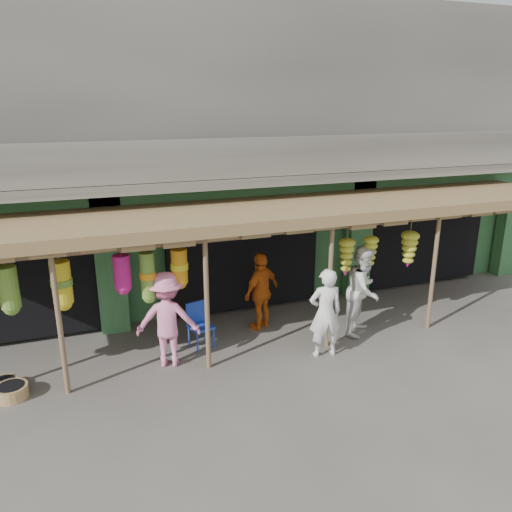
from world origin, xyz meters
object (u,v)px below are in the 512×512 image
object	(u,v)px
person_shopper	(168,319)
person_vendor	(262,291)
blue_chair	(199,322)
person_front	(325,313)
person_right	(363,290)

from	to	relation	value
person_shopper	person_vendor	bearing A→B (deg)	-141.19
blue_chair	person_front	distance (m)	2.56
person_vendor	person_shopper	distance (m)	2.37
blue_chair	person_front	bearing A→B (deg)	-44.00
person_front	person_right	world-z (taller)	person_right
person_vendor	person_shopper	world-z (taller)	person_shopper
blue_chair	person_right	distance (m)	3.53
blue_chair	person_front	xyz separation A→B (m)	(2.20, -1.27, 0.39)
person_shopper	blue_chair	bearing A→B (deg)	-125.12
person_right	person_shopper	bearing A→B (deg)	137.21
person_right	person_vendor	distance (m)	2.17
blue_chair	person_right	bearing A→B (deg)	-24.24
blue_chair	person_shopper	size ratio (longest dim) A/B	0.50
blue_chair	person_shopper	distance (m)	1.00
blue_chair	person_vendor	size ratio (longest dim) A/B	0.53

